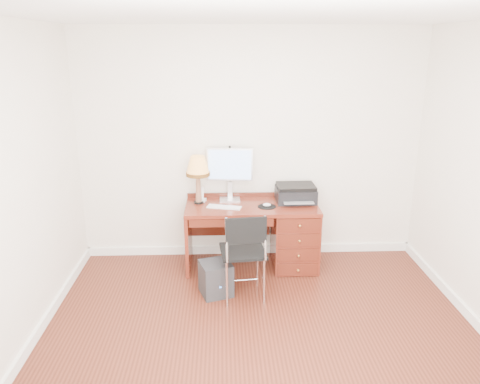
{
  "coord_description": "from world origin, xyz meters",
  "views": [
    {
      "loc": [
        -0.33,
        -3.6,
        2.49
      ],
      "look_at": [
        -0.14,
        1.2,
        0.97
      ],
      "focal_mm": 35.0,
      "sensor_mm": 36.0,
      "label": 1
    }
  ],
  "objects_px": {
    "printer": "(296,193)",
    "equipment_box": "(216,278)",
    "phone": "(202,197)",
    "monitor": "(230,167)",
    "chair": "(243,248)",
    "desk": "(279,232)",
    "leg_lamp": "(198,169)"
  },
  "relations": [
    {
      "from": "phone",
      "to": "equipment_box",
      "type": "relative_size",
      "value": 0.49
    },
    {
      "from": "leg_lamp",
      "to": "equipment_box",
      "type": "xyz_separation_m",
      "value": [
        0.19,
        -0.74,
        -0.98
      ]
    },
    {
      "from": "desk",
      "to": "equipment_box",
      "type": "xyz_separation_m",
      "value": [
        -0.73,
        -0.65,
        -0.24
      ]
    },
    {
      "from": "leg_lamp",
      "to": "printer",
      "type": "bearing_deg",
      "value": 1.24
    },
    {
      "from": "desk",
      "to": "monitor",
      "type": "xyz_separation_m",
      "value": [
        -0.57,
        0.21,
        0.72
      ]
    },
    {
      "from": "printer",
      "to": "equipment_box",
      "type": "xyz_separation_m",
      "value": [
        -0.93,
        -0.77,
        -0.67
      ]
    },
    {
      "from": "leg_lamp",
      "to": "equipment_box",
      "type": "relative_size",
      "value": 1.57
    },
    {
      "from": "desk",
      "to": "monitor",
      "type": "distance_m",
      "value": 0.95
    },
    {
      "from": "phone",
      "to": "equipment_box",
      "type": "height_order",
      "value": "phone"
    },
    {
      "from": "phone",
      "to": "chair",
      "type": "distance_m",
      "value": 1.02
    },
    {
      "from": "monitor",
      "to": "desk",
      "type": "bearing_deg",
      "value": -14.91
    },
    {
      "from": "monitor",
      "to": "chair",
      "type": "height_order",
      "value": "monitor"
    },
    {
      "from": "phone",
      "to": "equipment_box",
      "type": "distance_m",
      "value": 1.02
    },
    {
      "from": "printer",
      "to": "equipment_box",
      "type": "distance_m",
      "value": 1.38
    },
    {
      "from": "monitor",
      "to": "chair",
      "type": "xyz_separation_m",
      "value": [
        0.11,
        -0.97,
        -0.57
      ]
    },
    {
      "from": "monitor",
      "to": "leg_lamp",
      "type": "relative_size",
      "value": 1.11
    },
    {
      "from": "desk",
      "to": "chair",
      "type": "distance_m",
      "value": 0.9
    },
    {
      "from": "phone",
      "to": "equipment_box",
      "type": "xyz_separation_m",
      "value": [
        0.16,
        -0.79,
        -0.62
      ]
    },
    {
      "from": "leg_lamp",
      "to": "chair",
      "type": "distance_m",
      "value": 1.13
    },
    {
      "from": "monitor",
      "to": "chair",
      "type": "bearing_deg",
      "value": -77.62
    },
    {
      "from": "printer",
      "to": "leg_lamp",
      "type": "xyz_separation_m",
      "value": [
        -1.12,
        -0.02,
        0.31
      ]
    },
    {
      "from": "printer",
      "to": "leg_lamp",
      "type": "height_order",
      "value": "leg_lamp"
    },
    {
      "from": "chair",
      "to": "equipment_box",
      "type": "xyz_separation_m",
      "value": [
        -0.28,
        0.1,
        -0.39
      ]
    },
    {
      "from": "monitor",
      "to": "equipment_box",
      "type": "xyz_separation_m",
      "value": [
        -0.16,
        -0.87,
        -0.96
      ]
    },
    {
      "from": "printer",
      "to": "phone",
      "type": "relative_size",
      "value": 2.66
    },
    {
      "from": "leg_lamp",
      "to": "monitor",
      "type": "bearing_deg",
      "value": 18.97
    },
    {
      "from": "equipment_box",
      "to": "monitor",
      "type": "bearing_deg",
      "value": 61.28
    },
    {
      "from": "printer",
      "to": "equipment_box",
      "type": "bearing_deg",
      "value": -141.67
    },
    {
      "from": "desk",
      "to": "chair",
      "type": "relative_size",
      "value": 1.61
    },
    {
      "from": "printer",
      "to": "equipment_box",
      "type": "relative_size",
      "value": 1.3
    },
    {
      "from": "chair",
      "to": "printer",
      "type": "bearing_deg",
      "value": 47.47
    },
    {
      "from": "phone",
      "to": "chair",
      "type": "bearing_deg",
      "value": -48.67
    }
  ]
}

